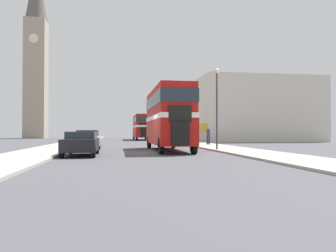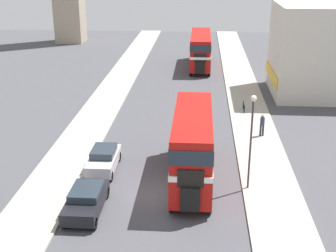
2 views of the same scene
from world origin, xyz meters
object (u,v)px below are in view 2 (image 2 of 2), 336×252
Objects in this scene: bus_distant at (201,48)px; bicycle_on_pavement at (244,107)px; street_lamp at (252,129)px; pedestrian_walking at (262,124)px; car_parked_near at (86,200)px; double_decker_bus at (193,142)px; car_parked_mid at (104,159)px.

bus_distant is 6.21× the size of bicycle_on_pavement.
street_lamp reaches higher than bus_distant.
bus_distant reaches higher than pedestrian_walking.
car_parked_near is at bearing -119.38° from bicycle_on_pavement.
street_lamp is at bearing -101.86° from pedestrian_walking.
double_decker_bus is 5.45× the size of bicycle_on_pavement.
bus_distant is at bearing 78.29° from car_parked_mid.
pedestrian_walking is at bearing -81.57° from bicycle_on_pavement.
car_parked_mid is at bearing 167.54° from street_lamp.
car_parked_mid is 2.25× the size of bicycle_on_pavement.
double_decker_bus is at bearing 36.14° from car_parked_near.
street_lamp is (9.19, 3.25, 3.22)m from car_parked_near.
bicycle_on_pavement is (4.35, 13.75, -2.15)m from double_decker_bus.
double_decker_bus is 0.88× the size of bus_distant.
double_decker_bus is 2.43× the size of car_parked_mid.
bus_distant is at bearing 95.59° from street_lamp.
pedestrian_walking is 6.15m from bicycle_on_pavement.
double_decker_bus is 9.44m from pedestrian_walking.
car_parked_mid reaches higher than bicycle_on_pavement.
car_parked_mid is (-0.08, 5.30, 0.04)m from car_parked_near.
double_decker_bus reaches higher than pedestrian_walking.
bus_distant reaches higher than bicycle_on_pavement.
car_parked_mid is (-5.85, 1.09, -1.86)m from double_decker_bus.
bus_distant is 2.58× the size of car_parked_near.
double_decker_bus reaches higher than bicycle_on_pavement.
car_parked_mid is at bearing 90.92° from car_parked_near.
car_parked_mid reaches higher than car_parked_near.
bicycle_on_pavement is (4.03, -17.08, -1.97)m from bus_distant.
bicycle_on_pavement is (10.20, 12.66, -0.29)m from car_parked_mid.
double_decker_bus is 5.55× the size of pedestrian_walking.
bicycle_on_pavement is at bearing 60.62° from car_parked_near.
pedestrian_walking is 0.30× the size of street_lamp.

